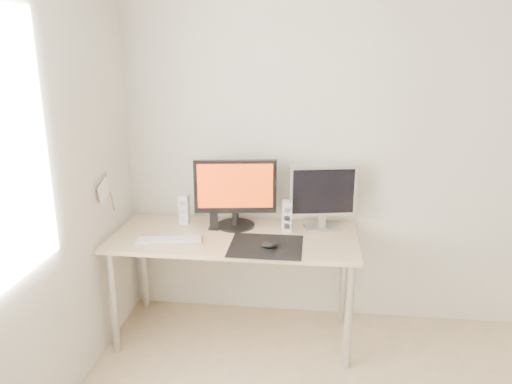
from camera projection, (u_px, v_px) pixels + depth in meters
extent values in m
plane|color=white|center=(378.00, 149.00, 3.36)|extent=(3.50, 0.00, 3.50)
cube|color=black|center=(266.00, 246.00, 3.08)|extent=(0.45, 0.40, 0.00)
ellipsoid|color=black|center=(269.00, 245.00, 3.04)|extent=(0.11, 0.06, 0.04)
cube|color=#D1B587|center=(234.00, 237.00, 3.27)|extent=(1.60, 0.70, 0.03)
cylinder|color=silver|center=(113.00, 302.00, 3.18)|extent=(0.05, 0.05, 0.70)
cylinder|color=silver|center=(348.00, 316.00, 3.01)|extent=(0.05, 0.05, 0.70)
cylinder|color=silver|center=(144.00, 264.00, 3.73)|extent=(0.05, 0.05, 0.70)
cylinder|color=silver|center=(344.00, 274.00, 3.56)|extent=(0.05, 0.05, 0.70)
cylinder|color=black|center=(236.00, 225.00, 3.41)|extent=(0.29, 0.29, 0.02)
cylinder|color=black|center=(235.00, 216.00, 3.40)|extent=(0.05, 0.05, 0.12)
cube|color=black|center=(235.00, 187.00, 3.33)|extent=(0.55, 0.12, 0.36)
cube|color=#F1500C|center=(235.00, 186.00, 3.30)|extent=(0.50, 0.07, 0.30)
cube|color=#BABABC|center=(321.00, 227.00, 3.38)|extent=(0.25, 0.20, 0.01)
cube|color=#BDBDBF|center=(322.00, 219.00, 3.36)|extent=(0.06, 0.05, 0.10)
cube|color=silver|center=(323.00, 191.00, 3.31)|extent=(0.45, 0.13, 0.34)
cube|color=black|center=(324.00, 192.00, 3.29)|extent=(0.40, 0.08, 0.30)
cube|color=white|center=(184.00, 209.00, 3.45)|extent=(0.06, 0.07, 0.20)
cylinder|color=silver|center=(183.00, 219.00, 3.43)|extent=(0.04, 0.01, 0.04)
cylinder|color=silver|center=(183.00, 211.00, 3.41)|extent=(0.04, 0.01, 0.04)
cylinder|color=#A9A9AC|center=(183.00, 203.00, 3.39)|extent=(0.04, 0.01, 0.04)
cube|color=silver|center=(287.00, 216.00, 3.31)|extent=(0.06, 0.07, 0.20)
cylinder|color=#ADACAF|center=(287.00, 226.00, 3.29)|extent=(0.04, 0.01, 0.04)
cylinder|color=#B8B8BB|center=(287.00, 218.00, 3.27)|extent=(0.04, 0.01, 0.04)
cylinder|color=#B1B1B3|center=(287.00, 210.00, 3.26)|extent=(0.04, 0.01, 0.04)
cube|color=silver|center=(170.00, 240.00, 3.16)|extent=(0.43, 0.19, 0.01)
cube|color=white|center=(169.00, 239.00, 3.16)|extent=(0.41, 0.18, 0.01)
cube|color=black|center=(214.00, 228.00, 3.36)|extent=(0.07, 0.06, 0.01)
cube|color=black|center=(214.00, 220.00, 3.34)|extent=(0.05, 0.02, 0.11)
cylinder|color=#A57F54|center=(110.00, 192.00, 3.19)|extent=(0.01, 0.10, 0.29)
cube|color=white|center=(104.00, 190.00, 3.09)|extent=(0.00, 0.19, 0.15)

